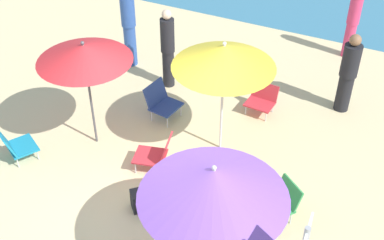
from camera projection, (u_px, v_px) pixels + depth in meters
ground_plane at (146, 193)px, 8.04m from camera, size 40.00×40.00×0.00m
umbrella_purple at (214, 184)px, 6.01m from camera, size 1.88×1.88×1.85m
umbrella_yellow at (224, 56)px, 7.81m from camera, size 1.66×1.66×2.10m
umbrella_red at (84, 53)px, 7.97m from camera, size 1.54×1.54×2.01m
beach_chair_a at (233, 182)px, 7.79m from camera, size 0.59×0.58×0.65m
beach_chair_b at (14, 144)px, 8.48m from camera, size 0.72×0.73×0.67m
beach_chair_c at (281, 200)px, 7.46m from camera, size 0.69×0.70×0.62m
beach_chair_d at (262, 99)px, 9.62m from camera, size 0.55×0.52×0.54m
beach_chair_e at (161, 101)px, 9.43m from camera, size 0.62×0.62×0.68m
beach_chair_f at (157, 153)px, 8.30m from camera, size 0.71×0.59×0.66m
person_a at (348, 73)px, 9.36m from camera, size 0.33×0.33×1.60m
person_b at (168, 48)px, 10.00m from camera, size 0.28×0.28×1.68m
person_c at (353, 21)px, 10.96m from camera, size 0.27×0.27×1.63m
person_d at (129, 27)px, 10.65m from camera, size 0.30×0.30×1.76m
beach_bag at (141, 200)px, 7.70m from camera, size 0.37×0.37×0.34m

